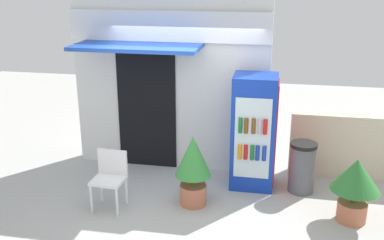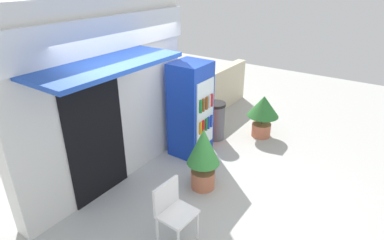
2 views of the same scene
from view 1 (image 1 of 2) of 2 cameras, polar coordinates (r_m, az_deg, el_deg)
name	(u,v)px [view 1 (image 1 of 2)]	position (r m, az deg, el deg)	size (l,w,h in m)	color
ground	(171,202)	(6.96, -2.69, -10.36)	(16.00, 16.00, 0.00)	#B2B2AD
storefront_building	(170,80)	(7.75, -2.88, 5.07)	(3.38, 1.21, 3.02)	silver
drink_cooler	(254,132)	(7.18, 7.92, -1.52)	(0.70, 0.70, 1.84)	#1438B2
plastic_chair	(110,175)	(6.72, -10.40, -6.86)	(0.48, 0.44, 0.86)	white
potted_plant_near_shop	(193,165)	(6.62, 0.15, -5.71)	(0.54, 0.54, 1.09)	#BC6B4C
potted_plant_curbside	(355,182)	(6.59, 20.11, -7.43)	(0.68, 0.68, 0.94)	#BC6B4C
trash_bin	(302,167)	(7.30, 13.85, -5.87)	(0.42, 0.42, 0.82)	#595960
stone_boundary_wall	(374,148)	(8.06, 22.23, -3.34)	(2.77, 0.23, 1.10)	beige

